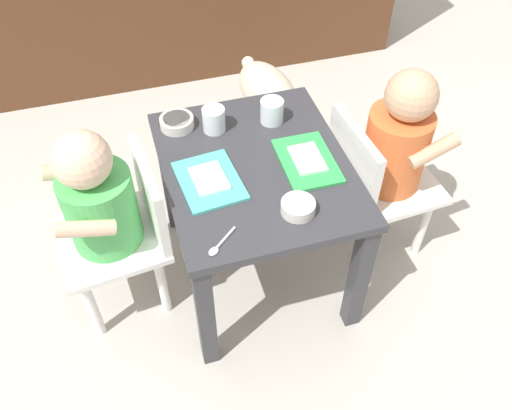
{
  "coord_description": "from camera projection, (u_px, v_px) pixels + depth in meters",
  "views": [
    {
      "loc": [
        -0.3,
        -1.01,
        1.42
      ],
      "look_at": [
        0.0,
        0.0,
        0.29
      ],
      "focal_mm": 38.3,
      "sensor_mm": 36.0,
      "label": 1
    }
  ],
  "objects": [
    {
      "name": "dog",
      "position": [
        271.0,
        96.0,
        2.02
      ],
      "size": [
        0.23,
        0.43,
        0.33
      ],
      "color": "beige",
      "rests_on": "ground"
    },
    {
      "name": "seated_child_right",
      "position": [
        392.0,
        147.0,
        1.54
      ],
      "size": [
        0.3,
        0.3,
        0.65
      ],
      "color": "white",
      "rests_on": "ground"
    },
    {
      "name": "spoon_by_left_tray",
      "position": [
        220.0,
        244.0,
        1.24
      ],
      "size": [
        0.08,
        0.07,
        0.01
      ],
      "color": "silver",
      "rests_on": "dining_table"
    },
    {
      "name": "food_tray_right",
      "position": [
        307.0,
        160.0,
        1.43
      ],
      "size": [
        0.14,
        0.21,
        0.02
      ],
      "color": "green",
      "rests_on": "dining_table"
    },
    {
      "name": "ground_plane",
      "position": [
        256.0,
        266.0,
        1.76
      ],
      "size": [
        7.0,
        7.0,
        0.0
      ],
      "primitive_type": "plane",
      "color": "#B2ADA3"
    },
    {
      "name": "water_cup_left",
      "position": [
        272.0,
        112.0,
        1.53
      ],
      "size": [
        0.07,
        0.07,
        0.07
      ],
      "color": "white",
      "rests_on": "dining_table"
    },
    {
      "name": "veggie_bowl_far",
      "position": [
        298.0,
        207.0,
        1.31
      ],
      "size": [
        0.08,
        0.08,
        0.03
      ],
      "color": "silver",
      "rests_on": "dining_table"
    },
    {
      "name": "dining_table",
      "position": [
        256.0,
        187.0,
        1.49
      ],
      "size": [
        0.48,
        0.59,
        0.45
      ],
      "color": "#333338",
      "rests_on": "ground"
    },
    {
      "name": "food_tray_left",
      "position": [
        209.0,
        180.0,
        1.38
      ],
      "size": [
        0.17,
        0.21,
        0.02
      ],
      "color": "#4CC6BC",
      "rests_on": "dining_table"
    },
    {
      "name": "seated_child_left",
      "position": [
        104.0,
        205.0,
        1.4
      ],
      "size": [
        0.31,
        0.31,
        0.63
      ],
      "color": "white",
      "rests_on": "ground"
    },
    {
      "name": "water_cup_right",
      "position": [
        214.0,
        121.0,
        1.51
      ],
      "size": [
        0.06,
        0.06,
        0.07
      ],
      "color": "white",
      "rests_on": "dining_table"
    },
    {
      "name": "cereal_bowl_left_side",
      "position": [
        177.0,
        122.0,
        1.53
      ],
      "size": [
        0.1,
        0.1,
        0.03
      ],
      "color": "silver",
      "rests_on": "dining_table"
    }
  ]
}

